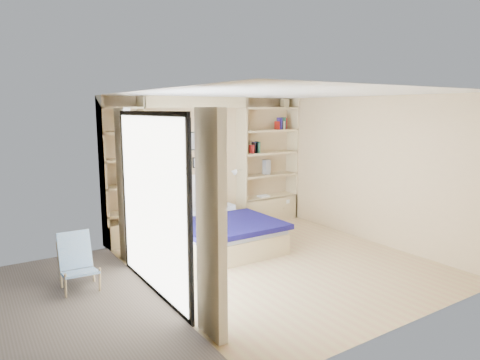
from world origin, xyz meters
TOP-DOWN VIEW (x-y plane):
  - ground at (0.00, 0.00)m, footprint 4.50×4.50m
  - room_shell at (-0.39, 1.52)m, footprint 4.50×4.50m
  - bed at (-0.39, 1.14)m, footprint 1.62×2.11m
  - photo_gallery at (-0.45, 2.22)m, footprint 1.48×0.02m
  - reading_lamps at (-0.30, 2.00)m, footprint 1.92×0.12m
  - shelf_decor at (1.22, 2.07)m, footprint 3.59×0.23m
  - deck at (-3.60, 0.00)m, footprint 3.20×4.00m
  - deck_chair at (-2.74, 0.68)m, footprint 0.47×0.74m

SIDE VIEW (x-z plane):
  - ground at x=0.00m, z-range 0.00..0.00m
  - deck at x=-3.60m, z-range -0.03..0.03m
  - bed at x=-0.39m, z-range -0.27..0.80m
  - deck_chair at x=-2.74m, z-range -0.02..0.69m
  - room_shell at x=-0.39m, z-range -1.17..3.33m
  - reading_lamps at x=-0.30m, z-range 1.03..1.17m
  - photo_gallery at x=-0.45m, z-range 1.19..2.01m
  - shelf_decor at x=1.22m, z-range 0.71..2.74m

